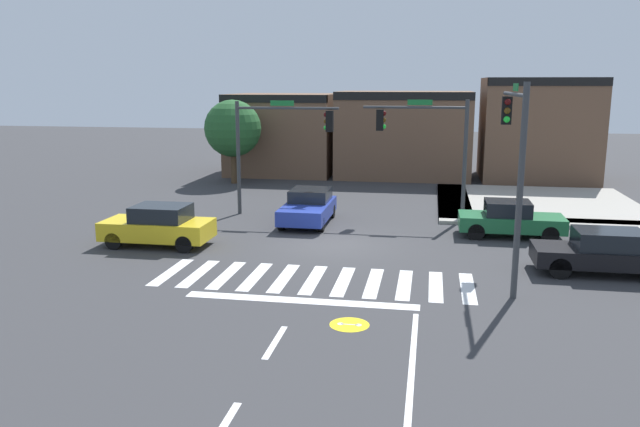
{
  "coord_description": "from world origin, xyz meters",
  "views": [
    {
      "loc": [
        3.55,
        -23.35,
        6.13
      ],
      "look_at": [
        -0.7,
        0.66,
        1.07
      ],
      "focal_mm": 35.38,
      "sensor_mm": 36.0,
      "label": 1
    }
  ],
  "objects_px": {
    "traffic_signal_southeast": "(514,144)",
    "car_blue": "(308,207)",
    "traffic_signal_northwest": "(278,136)",
    "car_yellow": "(159,225)",
    "car_black": "(607,252)",
    "traffic_signal_northeast": "(426,136)",
    "car_green": "(510,219)",
    "roadside_tree": "(233,129)"
  },
  "relations": [
    {
      "from": "traffic_signal_southeast",
      "to": "car_black",
      "type": "xyz_separation_m",
      "value": [
        3.25,
        1.02,
        -3.56
      ]
    },
    {
      "from": "car_black",
      "to": "roadside_tree",
      "type": "distance_m",
      "value": 24.24
    },
    {
      "from": "traffic_signal_southeast",
      "to": "traffic_signal_northeast",
      "type": "distance_m",
      "value": 9.09
    },
    {
      "from": "car_black",
      "to": "car_blue",
      "type": "bearing_deg",
      "value": -27.98
    },
    {
      "from": "traffic_signal_southeast",
      "to": "car_green",
      "type": "relative_size",
      "value": 1.49
    },
    {
      "from": "traffic_signal_southeast",
      "to": "car_blue",
      "type": "bearing_deg",
      "value": 48.52
    },
    {
      "from": "traffic_signal_northeast",
      "to": "car_green",
      "type": "bearing_deg",
      "value": 140.63
    },
    {
      "from": "car_blue",
      "to": "roadside_tree",
      "type": "height_order",
      "value": "roadside_tree"
    },
    {
      "from": "car_black",
      "to": "roadside_tree",
      "type": "relative_size",
      "value": 0.89
    },
    {
      "from": "traffic_signal_southeast",
      "to": "car_yellow",
      "type": "xyz_separation_m",
      "value": [
        -12.68,
        1.96,
        -3.51
      ]
    },
    {
      "from": "car_blue",
      "to": "car_black",
      "type": "bearing_deg",
      "value": 62.02
    },
    {
      "from": "car_green",
      "to": "car_blue",
      "type": "height_order",
      "value": "car_green"
    },
    {
      "from": "traffic_signal_northwest",
      "to": "roadside_tree",
      "type": "xyz_separation_m",
      "value": [
        -5.07,
        8.95,
        -0.36
      ]
    },
    {
      "from": "car_green",
      "to": "car_yellow",
      "type": "xyz_separation_m",
      "value": [
        -13.42,
        -3.84,
        0.06
      ]
    },
    {
      "from": "car_yellow",
      "to": "car_black",
      "type": "bearing_deg",
      "value": 176.64
    },
    {
      "from": "traffic_signal_northwest",
      "to": "car_yellow",
      "type": "height_order",
      "value": "traffic_signal_northwest"
    },
    {
      "from": "traffic_signal_northwest",
      "to": "traffic_signal_northeast",
      "type": "bearing_deg",
      "value": 2.87
    },
    {
      "from": "car_green",
      "to": "traffic_signal_northwest",
      "type": "bearing_deg",
      "value": 166.15
    },
    {
      "from": "traffic_signal_southeast",
      "to": "roadside_tree",
      "type": "bearing_deg",
      "value": 40.13
    },
    {
      "from": "traffic_signal_southeast",
      "to": "car_blue",
      "type": "distance_m",
      "value": 11.01
    },
    {
      "from": "car_black",
      "to": "car_yellow",
      "type": "bearing_deg",
      "value": -3.36
    },
    {
      "from": "traffic_signal_northeast",
      "to": "car_green",
      "type": "distance_m",
      "value": 5.44
    },
    {
      "from": "traffic_signal_northwest",
      "to": "car_black",
      "type": "height_order",
      "value": "traffic_signal_northwest"
    },
    {
      "from": "traffic_signal_southeast",
      "to": "car_blue",
      "type": "xyz_separation_m",
      "value": [
        -7.8,
        6.89,
        -3.58
      ]
    },
    {
      "from": "car_green",
      "to": "car_yellow",
      "type": "bearing_deg",
      "value": -164.04
    },
    {
      "from": "car_blue",
      "to": "roadside_tree",
      "type": "xyz_separation_m",
      "value": [
        -6.75,
        10.37,
        2.66
      ]
    },
    {
      "from": "traffic_signal_northeast",
      "to": "roadside_tree",
      "type": "xyz_separation_m",
      "value": [
        -11.81,
        8.61,
        -0.4
      ]
    },
    {
      "from": "car_black",
      "to": "car_yellow",
      "type": "height_order",
      "value": "car_yellow"
    },
    {
      "from": "car_blue",
      "to": "car_black",
      "type": "height_order",
      "value": "car_black"
    },
    {
      "from": "traffic_signal_northeast",
      "to": "car_blue",
      "type": "bearing_deg",
      "value": 19.17
    },
    {
      "from": "car_yellow",
      "to": "traffic_signal_northwest",
      "type": "bearing_deg",
      "value": -116.71
    },
    {
      "from": "traffic_signal_northeast",
      "to": "traffic_signal_northwest",
      "type": "bearing_deg",
      "value": 2.87
    },
    {
      "from": "traffic_signal_southeast",
      "to": "car_black",
      "type": "bearing_deg",
      "value": -72.52
    },
    {
      "from": "car_yellow",
      "to": "traffic_signal_southeast",
      "type": "bearing_deg",
      "value": 171.22
    },
    {
      "from": "car_green",
      "to": "roadside_tree",
      "type": "height_order",
      "value": "roadside_tree"
    },
    {
      "from": "roadside_tree",
      "to": "car_green",
      "type": "bearing_deg",
      "value": -36.86
    },
    {
      "from": "car_black",
      "to": "car_green",
      "type": "bearing_deg",
      "value": -62.27
    },
    {
      "from": "traffic_signal_northeast",
      "to": "roadside_tree",
      "type": "distance_m",
      "value": 14.62
    },
    {
      "from": "traffic_signal_northwest",
      "to": "traffic_signal_southeast",
      "type": "bearing_deg",
      "value": -41.27
    },
    {
      "from": "traffic_signal_northwest",
      "to": "traffic_signal_northeast",
      "type": "distance_m",
      "value": 6.75
    },
    {
      "from": "traffic_signal_northeast",
      "to": "car_black",
      "type": "relative_size",
      "value": 1.18
    },
    {
      "from": "car_green",
      "to": "roadside_tree",
      "type": "xyz_separation_m",
      "value": [
        -15.29,
        11.47,
        2.66
      ]
    }
  ]
}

